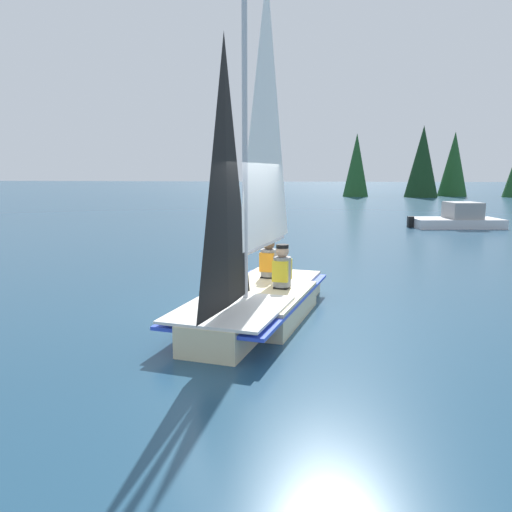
% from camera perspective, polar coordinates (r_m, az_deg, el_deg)
% --- Properties ---
extents(ground_plane, '(260.00, 260.00, 0.00)m').
position_cam_1_polar(ground_plane, '(8.24, -0.00, -7.05)').
color(ground_plane, navy).
extents(sailboat_main, '(2.27, 4.33, 5.64)m').
position_cam_1_polar(sailboat_main, '(8.07, 0.06, -1.52)').
color(sailboat_main, beige).
rests_on(sailboat_main, ground_plane).
extents(sailor_helm, '(0.35, 0.38, 1.16)m').
position_cam_1_polar(sailor_helm, '(8.42, 3.00, -2.28)').
color(sailor_helm, black).
rests_on(sailor_helm, ground_plane).
extents(sailor_crew, '(0.35, 0.38, 1.16)m').
position_cam_1_polar(sailor_crew, '(9.25, 1.45, -1.20)').
color(sailor_crew, black).
rests_on(sailor_crew, ground_plane).
extents(motorboat_distant, '(4.05, 2.40, 1.10)m').
position_cam_1_polar(motorboat_distant, '(23.44, 22.04, 3.98)').
color(motorboat_distant, silver).
rests_on(motorboat_distant, ground_plane).
extents(treeline_shore, '(24.01, 5.59, 7.36)m').
position_cam_1_polar(treeline_shore, '(54.11, 24.60, 9.70)').
color(treeline_shore, '#1E4C23').
rests_on(treeline_shore, ground_plane).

